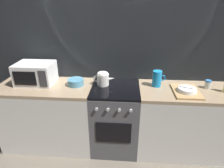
{
  "coord_description": "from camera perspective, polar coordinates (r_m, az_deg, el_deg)",
  "views": [
    {
      "loc": [
        0.12,
        -2.1,
        1.91
      ],
      "look_at": [
        -0.04,
        0.0,
        0.95
      ],
      "focal_mm": 30.26,
      "sensor_mm": 36.0,
      "label": 1
    }
  ],
  "objects": [
    {
      "name": "mixing_bowl",
      "position": [
        2.43,
        -10.89,
        0.57
      ],
      "size": [
        0.2,
        0.2,
        0.08
      ],
      "primitive_type": "cylinder",
      "color": "teal",
      "rests_on": "counter_left"
    },
    {
      "name": "ground_plane",
      "position": [
        2.84,
        0.87,
        -17.73
      ],
      "size": [
        8.0,
        8.0,
        0.0
      ],
      "primitive_type": "plane",
      "color": "#6B6054"
    },
    {
      "name": "counter_right",
      "position": [
        2.67,
        20.92,
        -10.45
      ],
      "size": [
        1.2,
        0.6,
        0.9
      ],
      "color": "silver",
      "rests_on": "ground_plane"
    },
    {
      "name": "microwave",
      "position": [
        2.6,
        -22.1,
        3.0
      ],
      "size": [
        0.46,
        0.35,
        0.27
      ],
      "color": "white",
      "rests_on": "counter_left"
    },
    {
      "name": "counter_left",
      "position": [
        2.75,
        -18.35,
        -8.93
      ],
      "size": [
        1.2,
        0.6,
        0.9
      ],
      "color": "silver",
      "rests_on": "ground_plane"
    },
    {
      "name": "pitcher",
      "position": [
        2.41,
        13.47,
        1.59
      ],
      "size": [
        0.16,
        0.11,
        0.2
      ],
      "color": "#198CD8",
      "rests_on": "counter_right"
    },
    {
      "name": "dish_pile",
      "position": [
        2.38,
        21.6,
        -1.86
      ],
      "size": [
        0.3,
        0.4,
        0.07
      ],
      "color": "tan",
      "rests_on": "counter_right"
    },
    {
      "name": "spice_jar",
      "position": [
        2.58,
        26.95,
        -0.08
      ],
      "size": [
        0.08,
        0.08,
        0.1
      ],
      "color": "silver",
      "rests_on": "counter_right"
    },
    {
      "name": "back_wall",
      "position": [
        2.53,
        1.51,
        8.2
      ],
      "size": [
        3.6,
        0.05,
        2.4
      ],
      "color": "gray",
      "rests_on": "ground_plane"
    },
    {
      "name": "stove_unit",
      "position": [
        2.56,
        0.94,
        -10.29
      ],
      "size": [
        0.6,
        0.63,
        0.9
      ],
      "color": "#4C4C51",
      "rests_on": "ground_plane"
    },
    {
      "name": "kettle",
      "position": [
        2.38,
        -2.73,
        1.52
      ],
      "size": [
        0.28,
        0.15,
        0.17
      ],
      "color": "white",
      "rests_on": "stove_unit"
    }
  ]
}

